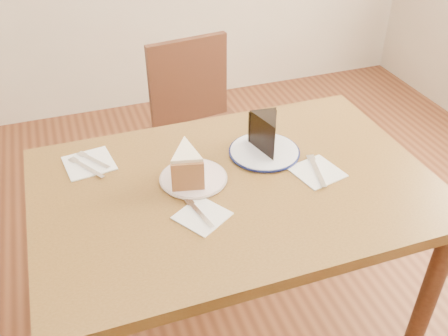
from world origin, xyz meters
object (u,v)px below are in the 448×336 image
at_px(chocolate_cake, 268,136).
at_px(table, 234,208).
at_px(plate_navy, 264,152).
at_px(chair_far, 202,133).
at_px(carrot_cake, 186,163).
at_px(plate_cream, 193,178).

bearing_deg(chocolate_cake, table, 41.87).
distance_m(plate_navy, chocolate_cake, 0.06).
bearing_deg(chair_far, table, 73.32).
xyz_separation_m(table, carrot_cake, (-0.13, 0.07, 0.16)).
bearing_deg(table, chocolate_cake, 36.39).
height_order(plate_navy, chocolate_cake, chocolate_cake).
height_order(chair_far, plate_cream, chair_far).
height_order(chair_far, chocolate_cake, chair_far).
bearing_deg(plate_navy, plate_cream, -166.45).
distance_m(plate_cream, chocolate_cake, 0.28).
distance_m(table, carrot_cake, 0.21).
bearing_deg(chocolate_cake, plate_navy, -13.09).
height_order(table, plate_cream, plate_cream).
bearing_deg(plate_cream, carrot_cake, 144.75).
height_order(plate_cream, plate_navy, same).
bearing_deg(table, plate_navy, 38.92).
distance_m(table, chocolate_cake, 0.25).
height_order(plate_navy, carrot_cake, carrot_cake).
bearing_deg(plate_cream, table, -26.16).
relative_size(chair_far, carrot_cake, 6.78).
xyz_separation_m(plate_navy, carrot_cake, (-0.28, -0.05, 0.05)).
xyz_separation_m(table, chair_far, (0.11, 0.72, -0.16)).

